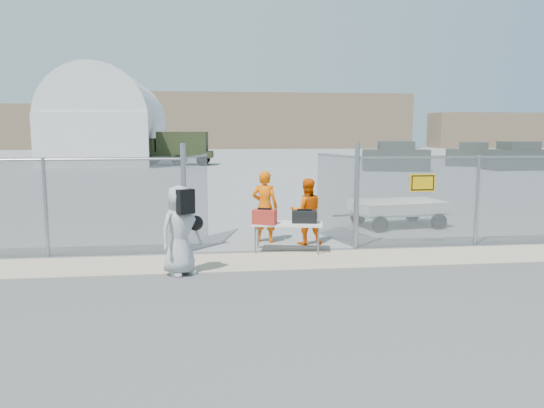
{
  "coord_description": "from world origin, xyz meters",
  "views": [
    {
      "loc": [
        -1.48,
        -10.0,
        2.75
      ],
      "look_at": [
        0.0,
        2.0,
        1.1
      ],
      "focal_mm": 35.0,
      "sensor_mm": 36.0,
      "label": 1
    }
  ],
  "objects": [
    {
      "name": "visitor",
      "position": [
        -2.01,
        0.16,
        0.87
      ],
      "size": [
        1.02,
        0.94,
        1.74
      ],
      "primitive_type": "imported",
      "rotation": [
        0.0,
        0.0,
        0.61
      ],
      "color": "#A8A8A8",
      "rests_on": "ground"
    },
    {
      "name": "security_worker_right",
      "position": [
        0.93,
        2.6,
        0.81
      ],
      "size": [
        0.79,
        0.62,
        1.63
      ],
      "primitive_type": "imported",
      "rotation": [
        0.0,
        0.0,
        3.14
      ],
      "color": "#FC6102",
      "rests_on": "ground"
    },
    {
      "name": "black_duffel",
      "position": [
        0.73,
        1.83,
        0.82
      ],
      "size": [
        0.63,
        0.44,
        0.28
      ],
      "primitive_type": "cube",
      "rotation": [
        0.0,
        0.0,
        -0.2
      ],
      "color": "black",
      "rests_on": "folding_table"
    },
    {
      "name": "chain_link_fence",
      "position": [
        0.0,
        2.0,
        1.1
      ],
      "size": [
        40.0,
        0.2,
        2.2
      ],
      "primitive_type": null,
      "color": "gray",
      "rests_on": "ground"
    },
    {
      "name": "parked_vehicle_mid",
      "position": [
        19.78,
        30.35,
        0.94
      ],
      "size": [
        4.57,
        3.57,
        1.89
      ],
      "primitive_type": null,
      "rotation": [
        0.0,
        0.0,
        -0.47
      ],
      "color": "#3C403C",
      "rests_on": "ground"
    },
    {
      "name": "parked_vehicle_near",
      "position": [
        11.81,
        26.25,
        1.02
      ],
      "size": [
        4.87,
        2.99,
        2.05
      ],
      "primitive_type": null,
      "rotation": [
        0.0,
        0.0,
        -0.22
      ],
      "color": "#3C403C",
      "rests_on": "ground"
    },
    {
      "name": "utility_trailer",
      "position": [
        4.02,
        4.7,
        0.4
      ],
      "size": [
        3.55,
        2.18,
        0.81
      ],
      "primitive_type": null,
      "rotation": [
        0.0,
        0.0,
        0.14
      ],
      "color": "white",
      "rests_on": "ground"
    },
    {
      "name": "orange_bag",
      "position": [
        -0.2,
        1.78,
        0.84
      ],
      "size": [
        0.6,
        0.49,
        0.32
      ],
      "primitive_type": "cube",
      "rotation": [
        0.0,
        0.0,
        -0.32
      ],
      "color": "red",
      "rests_on": "folding_table"
    },
    {
      "name": "parked_vehicle_far",
      "position": [
        20.87,
        25.92,
        1.01
      ],
      "size": [
        4.53,
        2.2,
        2.02
      ],
      "primitive_type": null,
      "rotation": [
        0.0,
        0.0,
        0.04
      ],
      "color": "#3C403C",
      "rests_on": "ground"
    },
    {
      "name": "dirt_strip",
      "position": [
        0.0,
        1.0,
        0.01
      ],
      "size": [
        44.0,
        1.6,
        0.01
      ],
      "primitive_type": "cube",
      "color": "#C1AD8C",
      "rests_on": "ground"
    },
    {
      "name": "quonset_hangar",
      "position": [
        -10.0,
        40.0,
        4.0
      ],
      "size": [
        9.0,
        18.0,
        8.0
      ],
      "primitive_type": null,
      "color": "silver",
      "rests_on": "ground"
    },
    {
      "name": "folding_table",
      "position": [
        0.34,
        1.84,
        0.34
      ],
      "size": [
        1.7,
        0.98,
        0.68
      ],
      "primitive_type": null,
      "rotation": [
        0.0,
        0.0,
        -0.21
      ],
      "color": "white",
      "rests_on": "ground"
    },
    {
      "name": "security_worker_left",
      "position": [
        -0.06,
        2.96,
        0.9
      ],
      "size": [
        0.78,
        0.67,
        1.8
      ],
      "primitive_type": "imported",
      "rotation": [
        0.0,
        0.0,
        2.71
      ],
      "color": "#FC6102",
      "rests_on": "ground"
    },
    {
      "name": "tarmac_inside",
      "position": [
        0.0,
        42.0,
        0.01
      ],
      "size": [
        160.0,
        80.0,
        0.01
      ],
      "primitive_type": "cube",
      "color": "gray",
      "rests_on": "ground"
    },
    {
      "name": "ground",
      "position": [
        0.0,
        0.0,
        0.0
      ],
      "size": [
        160.0,
        160.0,
        0.0
      ],
      "primitive_type": "plane",
      "color": "#444444"
    },
    {
      "name": "military_truck",
      "position": [
        -3.87,
        34.7,
        1.38
      ],
      "size": [
        5.98,
        2.72,
        2.76
      ],
      "primitive_type": null,
      "rotation": [
        0.0,
        0.0,
        -0.1
      ],
      "color": "#2A3118",
      "rests_on": "ground"
    },
    {
      "name": "distant_hills",
      "position": [
        5.0,
        78.0,
        4.5
      ],
      "size": [
        140.0,
        6.0,
        9.0
      ],
      "primitive_type": null,
      "color": "#7F684F",
      "rests_on": "ground"
    }
  ]
}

